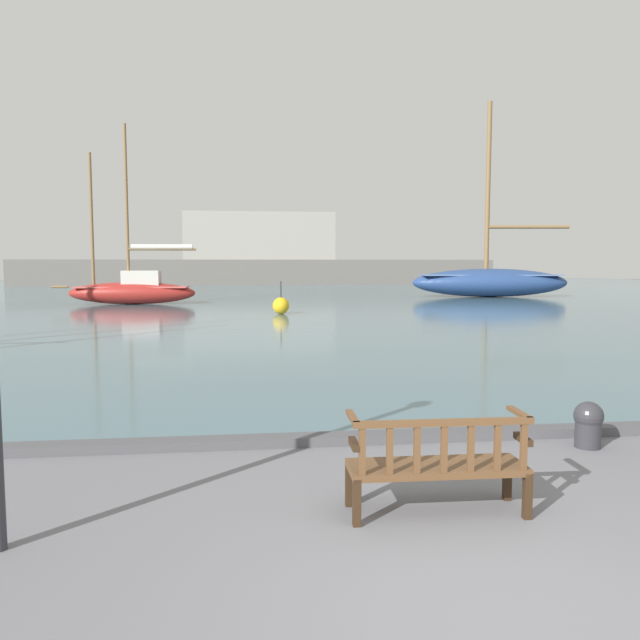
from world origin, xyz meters
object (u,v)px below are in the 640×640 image
(channel_buoy, at_px, (281,306))
(park_bench, at_px, (438,463))
(sailboat_nearest_starboard, at_px, (490,281))
(sailboat_outer_port, at_px, (133,289))
(mooring_bollard, at_px, (588,423))

(channel_buoy, bearing_deg, park_bench, -89.70)
(sailboat_nearest_starboard, bearing_deg, sailboat_outer_port, -167.87)
(sailboat_outer_port, distance_m, sailboat_nearest_starboard, 22.26)
(sailboat_outer_port, relative_size, mooring_bollard, 16.48)
(mooring_bollard, xyz_separation_m, channel_buoy, (-2.59, 19.75, 0.14))
(mooring_bollard, bearing_deg, channel_buoy, 97.48)
(sailboat_nearest_starboard, relative_size, channel_buoy, 8.76)
(channel_buoy, bearing_deg, mooring_bollard, -82.52)
(sailboat_outer_port, distance_m, mooring_bollard, 28.96)
(park_bench, distance_m, sailboat_outer_port, 29.89)
(sailboat_nearest_starboard, distance_m, channel_buoy, 18.75)
(park_bench, distance_m, channel_buoy, 21.50)
(park_bench, xyz_separation_m, channel_buoy, (-0.11, 21.50, -0.03))
(park_bench, height_order, sailboat_outer_port, sailboat_outer_port)
(sailboat_outer_port, distance_m, channel_buoy, 10.51)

